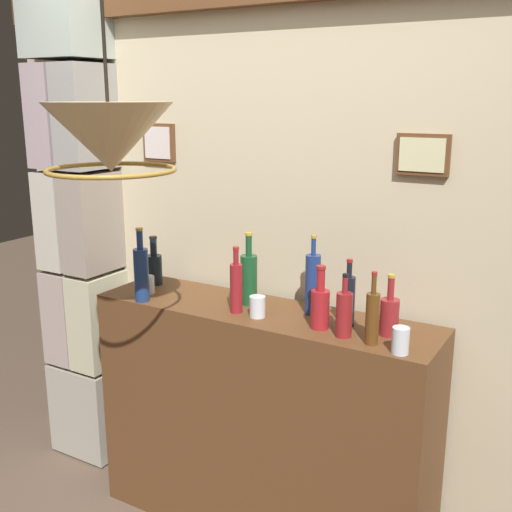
{
  "coord_description": "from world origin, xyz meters",
  "views": [
    {
      "loc": [
        1.25,
        -1.35,
        1.94
      ],
      "look_at": [
        0.0,
        0.77,
        1.31
      ],
      "focal_mm": 43.69,
      "sensor_mm": 36.0,
      "label": 1
    }
  ],
  "objects_px": {
    "glass_tumbler_rocks": "(401,340)",
    "glass_tumbler_highball": "(257,307)",
    "liquor_bottle_vermouth": "(249,278)",
    "liquor_bottle_rye": "(389,315)",
    "liquor_bottle_gin": "(372,317)",
    "liquor_bottle_mezcal": "(154,267)",
    "pendant_lamp": "(110,139)",
    "liquor_bottle_tequila": "(348,300)",
    "liquor_bottle_scotch": "(236,286)",
    "glass_tumbler_shot": "(148,285)",
    "liquor_bottle_amaro": "(344,313)",
    "liquor_bottle_sherry": "(320,306)",
    "liquor_bottle_vodka": "(313,283)",
    "liquor_bottle_port": "(141,273)"
  },
  "relations": [
    {
      "from": "glass_tumbler_shot",
      "to": "liquor_bottle_vermouth",
      "type": "bearing_deg",
      "value": 12.54
    },
    {
      "from": "liquor_bottle_gin",
      "to": "liquor_bottle_amaro",
      "type": "bearing_deg",
      "value": 171.59
    },
    {
      "from": "liquor_bottle_tequila",
      "to": "pendant_lamp",
      "type": "bearing_deg",
      "value": -133.64
    },
    {
      "from": "liquor_bottle_sherry",
      "to": "liquor_bottle_amaro",
      "type": "relative_size",
      "value": 1.03
    },
    {
      "from": "glass_tumbler_highball",
      "to": "glass_tumbler_shot",
      "type": "height_order",
      "value": "glass_tumbler_highball"
    },
    {
      "from": "glass_tumbler_highball",
      "to": "pendant_lamp",
      "type": "relative_size",
      "value": 0.15
    },
    {
      "from": "liquor_bottle_sherry",
      "to": "liquor_bottle_scotch",
      "type": "bearing_deg",
      "value": -178.71
    },
    {
      "from": "glass_tumbler_rocks",
      "to": "glass_tumbler_highball",
      "type": "relative_size",
      "value": 1.1
    },
    {
      "from": "liquor_bottle_vermouth",
      "to": "liquor_bottle_port",
      "type": "distance_m",
      "value": 0.48
    },
    {
      "from": "liquor_bottle_rye",
      "to": "liquor_bottle_gin",
      "type": "bearing_deg",
      "value": -102.2
    },
    {
      "from": "liquor_bottle_mezcal",
      "to": "glass_tumbler_rocks",
      "type": "xyz_separation_m",
      "value": [
        1.29,
        -0.22,
        -0.04
      ]
    },
    {
      "from": "liquor_bottle_vodka",
      "to": "pendant_lamp",
      "type": "distance_m",
      "value": 1.02
    },
    {
      "from": "liquor_bottle_amaro",
      "to": "pendant_lamp",
      "type": "relative_size",
      "value": 0.41
    },
    {
      "from": "liquor_bottle_vermouth",
      "to": "liquor_bottle_mezcal",
      "type": "bearing_deg",
      "value": 177.5
    },
    {
      "from": "glass_tumbler_highball",
      "to": "liquor_bottle_scotch",
      "type": "bearing_deg",
      "value": 176.84
    },
    {
      "from": "liquor_bottle_vodka",
      "to": "liquor_bottle_tequila",
      "type": "relative_size",
      "value": 1.23
    },
    {
      "from": "liquor_bottle_vodka",
      "to": "liquor_bottle_mezcal",
      "type": "distance_m",
      "value": 0.84
    },
    {
      "from": "liquor_bottle_port",
      "to": "pendant_lamp",
      "type": "distance_m",
      "value": 0.83
    },
    {
      "from": "liquor_bottle_sherry",
      "to": "liquor_bottle_mezcal",
      "type": "relative_size",
      "value": 1.07
    },
    {
      "from": "glass_tumbler_rocks",
      "to": "liquor_bottle_rye",
      "type": "bearing_deg",
      "value": 121.8
    },
    {
      "from": "liquor_bottle_sherry",
      "to": "liquor_bottle_tequila",
      "type": "relative_size",
      "value": 0.93
    },
    {
      "from": "liquor_bottle_scotch",
      "to": "liquor_bottle_port",
      "type": "relative_size",
      "value": 0.85
    },
    {
      "from": "liquor_bottle_sherry",
      "to": "glass_tumbler_rocks",
      "type": "height_order",
      "value": "liquor_bottle_sherry"
    },
    {
      "from": "liquor_bottle_vodka",
      "to": "pendant_lamp",
      "type": "bearing_deg",
      "value": -121.19
    },
    {
      "from": "liquor_bottle_port",
      "to": "liquor_bottle_amaro",
      "type": "relative_size",
      "value": 1.35
    },
    {
      "from": "liquor_bottle_vodka",
      "to": "glass_tumbler_highball",
      "type": "distance_m",
      "value": 0.25
    },
    {
      "from": "liquor_bottle_vodka",
      "to": "liquor_bottle_tequila",
      "type": "distance_m",
      "value": 0.2
    },
    {
      "from": "liquor_bottle_sherry",
      "to": "liquor_bottle_port",
      "type": "xyz_separation_m",
      "value": [
        -0.82,
        -0.09,
        0.04
      ]
    },
    {
      "from": "liquor_bottle_rye",
      "to": "liquor_bottle_mezcal",
      "type": "relative_size",
      "value": 1.01
    },
    {
      "from": "liquor_bottle_sherry",
      "to": "liquor_bottle_gin",
      "type": "bearing_deg",
      "value": -12.54
    },
    {
      "from": "liquor_bottle_amaro",
      "to": "glass_tumbler_rocks",
      "type": "height_order",
      "value": "liquor_bottle_amaro"
    },
    {
      "from": "liquor_bottle_port",
      "to": "glass_tumbler_rocks",
      "type": "bearing_deg",
      "value": 0.46
    },
    {
      "from": "liquor_bottle_mezcal",
      "to": "liquor_bottle_gin",
      "type": "bearing_deg",
      "value": -9.04
    },
    {
      "from": "liquor_bottle_sherry",
      "to": "liquor_bottle_gin",
      "type": "height_order",
      "value": "liquor_bottle_gin"
    },
    {
      "from": "liquor_bottle_amaro",
      "to": "liquor_bottle_port",
      "type": "bearing_deg",
      "value": -176.35
    },
    {
      "from": "liquor_bottle_vodka",
      "to": "liquor_bottle_vermouth",
      "type": "height_order",
      "value": "liquor_bottle_vodka"
    },
    {
      "from": "liquor_bottle_vermouth",
      "to": "liquor_bottle_gin",
      "type": "bearing_deg",
      "value": -14.6
    },
    {
      "from": "liquor_bottle_rye",
      "to": "liquor_bottle_tequila",
      "type": "height_order",
      "value": "liquor_bottle_tequila"
    },
    {
      "from": "liquor_bottle_vermouth",
      "to": "liquor_bottle_port",
      "type": "relative_size",
      "value": 0.96
    },
    {
      "from": "liquor_bottle_vodka",
      "to": "liquor_bottle_amaro",
      "type": "bearing_deg",
      "value": -39.16
    },
    {
      "from": "liquor_bottle_vodka",
      "to": "liquor_bottle_rye",
      "type": "height_order",
      "value": "liquor_bottle_vodka"
    },
    {
      "from": "liquor_bottle_mezcal",
      "to": "pendant_lamp",
      "type": "bearing_deg",
      "value": -58.94
    },
    {
      "from": "glass_tumbler_shot",
      "to": "glass_tumbler_highball",
      "type": "bearing_deg",
      "value": -1.74
    },
    {
      "from": "liquor_bottle_port",
      "to": "liquor_bottle_tequila",
      "type": "xyz_separation_m",
      "value": [
        0.91,
        0.17,
        -0.02
      ]
    },
    {
      "from": "liquor_bottle_port",
      "to": "glass_tumbler_shot",
      "type": "relative_size",
      "value": 4.06
    },
    {
      "from": "liquor_bottle_vermouth",
      "to": "glass_tumbler_rocks",
      "type": "distance_m",
      "value": 0.77
    },
    {
      "from": "liquor_bottle_scotch",
      "to": "glass_tumbler_shot",
      "type": "bearing_deg",
      "value": 178.57
    },
    {
      "from": "liquor_bottle_tequila",
      "to": "liquor_bottle_mezcal",
      "type": "height_order",
      "value": "liquor_bottle_tequila"
    },
    {
      "from": "liquor_bottle_rye",
      "to": "glass_tumbler_rocks",
      "type": "bearing_deg",
      "value": -58.2
    },
    {
      "from": "liquor_bottle_gin",
      "to": "glass_tumbler_highball",
      "type": "bearing_deg",
      "value": 175.8
    }
  ]
}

